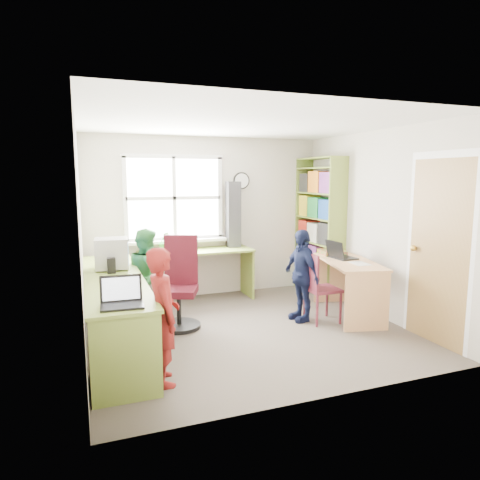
{
  "coord_description": "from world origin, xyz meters",
  "views": [
    {
      "loc": [
        -1.77,
        -4.55,
        1.8
      ],
      "look_at": [
        0.0,
        0.25,
        1.05
      ],
      "focal_mm": 32.0,
      "sensor_mm": 36.0,
      "label": 1
    }
  ],
  "objects_px": {
    "person_green": "(148,276)",
    "person_red": "(163,316)",
    "wooden_chair": "(318,285)",
    "crt_monitor": "(112,254)",
    "laptop_left": "(122,299)",
    "right_desk": "(349,276)",
    "laptop_right": "(340,254)",
    "cd_tower": "(233,215)",
    "bookshelf": "(319,229)",
    "potted_plant": "(164,242)",
    "person_navy": "(301,275)",
    "l_desk": "(137,312)",
    "swivel_chair": "(180,288)"
  },
  "relations": [
    {
      "from": "swivel_chair",
      "to": "person_green",
      "type": "height_order",
      "value": "person_green"
    },
    {
      "from": "l_desk",
      "to": "person_green",
      "type": "xyz_separation_m",
      "value": [
        0.25,
        0.98,
        0.14
      ]
    },
    {
      "from": "wooden_chair",
      "to": "person_navy",
      "type": "xyz_separation_m",
      "value": [
        -0.15,
        0.15,
        0.11
      ]
    },
    {
      "from": "bookshelf",
      "to": "laptop_right",
      "type": "xyz_separation_m",
      "value": [
        -0.24,
        -0.94,
        -0.22
      ]
    },
    {
      "from": "crt_monitor",
      "to": "cd_tower",
      "type": "xyz_separation_m",
      "value": [
        1.84,
        1.02,
        0.31
      ]
    },
    {
      "from": "crt_monitor",
      "to": "person_green",
      "type": "distance_m",
      "value": 0.58
    },
    {
      "from": "person_green",
      "to": "person_navy",
      "type": "xyz_separation_m",
      "value": [
        1.83,
        -0.58,
        -0.01
      ]
    },
    {
      "from": "crt_monitor",
      "to": "laptop_right",
      "type": "relative_size",
      "value": 1.03
    },
    {
      "from": "person_navy",
      "to": "laptop_right",
      "type": "bearing_deg",
      "value": 95.92
    },
    {
      "from": "crt_monitor",
      "to": "person_green",
      "type": "height_order",
      "value": "person_green"
    },
    {
      "from": "right_desk",
      "to": "person_red",
      "type": "height_order",
      "value": "person_red"
    },
    {
      "from": "swivel_chair",
      "to": "cd_tower",
      "type": "distance_m",
      "value": 1.73
    },
    {
      "from": "person_green",
      "to": "person_navy",
      "type": "height_order",
      "value": "person_green"
    },
    {
      "from": "right_desk",
      "to": "laptop_right",
      "type": "relative_size",
      "value": 3.61
    },
    {
      "from": "l_desk",
      "to": "bookshelf",
      "type": "xyz_separation_m",
      "value": [
        2.96,
        1.47,
        0.55
      ]
    },
    {
      "from": "laptop_left",
      "to": "person_navy",
      "type": "height_order",
      "value": "person_navy"
    },
    {
      "from": "person_green",
      "to": "bookshelf",
      "type": "bearing_deg",
      "value": -77.03
    },
    {
      "from": "swivel_chair",
      "to": "laptop_right",
      "type": "xyz_separation_m",
      "value": [
        2.13,
        -0.17,
        0.31
      ]
    },
    {
      "from": "person_red",
      "to": "swivel_chair",
      "type": "bearing_deg",
      "value": -19.8
    },
    {
      "from": "swivel_chair",
      "to": "person_navy",
      "type": "distance_m",
      "value": 1.52
    },
    {
      "from": "wooden_chair",
      "to": "bookshelf",
      "type": "bearing_deg",
      "value": 60.67
    },
    {
      "from": "l_desk",
      "to": "crt_monitor",
      "type": "xyz_separation_m",
      "value": [
        -0.17,
        0.79,
        0.48
      ]
    },
    {
      "from": "crt_monitor",
      "to": "wooden_chair",
      "type": "bearing_deg",
      "value": -8.65
    },
    {
      "from": "laptop_right",
      "to": "laptop_left",
      "type": "bearing_deg",
      "value": 108.67
    },
    {
      "from": "swivel_chair",
      "to": "crt_monitor",
      "type": "bearing_deg",
      "value": -163.36
    },
    {
      "from": "right_desk",
      "to": "person_navy",
      "type": "height_order",
      "value": "person_navy"
    },
    {
      "from": "crt_monitor",
      "to": "potted_plant",
      "type": "bearing_deg",
      "value": 55.69
    },
    {
      "from": "right_desk",
      "to": "person_green",
      "type": "xyz_separation_m",
      "value": [
        -2.5,
        0.62,
        0.06
      ]
    },
    {
      "from": "right_desk",
      "to": "person_red",
      "type": "distance_m",
      "value": 2.81
    },
    {
      "from": "l_desk",
      "to": "laptop_left",
      "type": "bearing_deg",
      "value": -105.65
    },
    {
      "from": "crt_monitor",
      "to": "cd_tower",
      "type": "bearing_deg",
      "value": 32.99
    },
    {
      "from": "person_navy",
      "to": "wooden_chair",
      "type": "bearing_deg",
      "value": 39.83
    },
    {
      "from": "l_desk",
      "to": "bookshelf",
      "type": "bearing_deg",
      "value": 26.43
    },
    {
      "from": "cd_tower",
      "to": "person_green",
      "type": "height_order",
      "value": "cd_tower"
    },
    {
      "from": "right_desk",
      "to": "crt_monitor",
      "type": "xyz_separation_m",
      "value": [
        -2.93,
        0.43,
        0.4
      ]
    },
    {
      "from": "wooden_chair",
      "to": "person_red",
      "type": "xyz_separation_m",
      "value": [
        -2.09,
        -0.93,
        0.13
      ]
    },
    {
      "from": "cd_tower",
      "to": "person_green",
      "type": "bearing_deg",
      "value": -147.57
    },
    {
      "from": "potted_plant",
      "to": "person_green",
      "type": "distance_m",
      "value": 0.92
    },
    {
      "from": "wooden_chair",
      "to": "crt_monitor",
      "type": "relative_size",
      "value": 2.26
    },
    {
      "from": "crt_monitor",
      "to": "right_desk",
      "type": "bearing_deg",
      "value": -4.38
    },
    {
      "from": "wooden_chair",
      "to": "laptop_left",
      "type": "height_order",
      "value": "laptop_left"
    },
    {
      "from": "person_green",
      "to": "person_red",
      "type": "bearing_deg",
      "value": 179.03
    },
    {
      "from": "cd_tower",
      "to": "potted_plant",
      "type": "bearing_deg",
      "value": -176.0
    },
    {
      "from": "swivel_chair",
      "to": "wooden_chair",
      "type": "xyz_separation_m",
      "value": [
        1.64,
        -0.46,
        0.0
      ]
    },
    {
      "from": "swivel_chair",
      "to": "person_green",
      "type": "bearing_deg",
      "value": 164.23
    },
    {
      "from": "crt_monitor",
      "to": "laptop_left",
      "type": "distance_m",
      "value": 1.5
    },
    {
      "from": "laptop_right",
      "to": "cd_tower",
      "type": "height_order",
      "value": "cd_tower"
    },
    {
      "from": "bookshelf",
      "to": "potted_plant",
      "type": "distance_m",
      "value": 2.38
    },
    {
      "from": "wooden_chair",
      "to": "potted_plant",
      "type": "relative_size",
      "value": 3.15
    },
    {
      "from": "laptop_right",
      "to": "potted_plant",
      "type": "distance_m",
      "value": 2.46
    }
  ]
}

